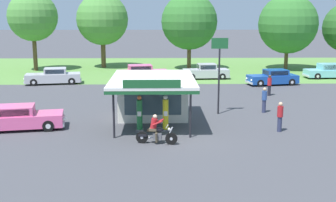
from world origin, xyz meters
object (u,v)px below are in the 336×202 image
(gas_pump_nearside, at_px, (140,115))
(parked_car_second_row_spare, at_px, (142,72))
(gas_pump_offside, at_px, (166,114))
(featured_classic_sedan, at_px, (18,118))
(parked_car_back_row_centre_left, at_px, (54,77))
(bystander_admiring_sedan, at_px, (264,99))
(parked_car_back_row_left, at_px, (273,78))
(parked_car_back_row_right, at_px, (206,72))
(bystander_chatting_near_pumps, at_px, (269,85))
(parked_car_back_row_far_right, at_px, (331,72))
(bystander_standing_back_lot, at_px, (280,116))
(motorcycle_with_rider, at_px, (156,132))
(roadside_pole_sign, at_px, (219,63))

(gas_pump_nearside, relative_size, parked_car_second_row_spare, 0.37)
(gas_pump_offside, bearing_deg, featured_classic_sedan, 176.67)
(gas_pump_nearside, height_order, parked_car_back_row_centre_left, gas_pump_nearside)
(gas_pump_offside, height_order, bystander_admiring_sedan, gas_pump_offside)
(parked_car_second_row_spare, bearing_deg, parked_car_back_row_left, -17.56)
(gas_pump_nearside, bearing_deg, parked_car_back_row_right, 73.07)
(gas_pump_nearside, distance_m, bystander_chatting_near_pumps, 14.69)
(gas_pump_nearside, relative_size, parked_car_back_row_far_right, 0.37)
(gas_pump_nearside, distance_m, bystander_standing_back_lot, 8.09)
(parked_car_back_row_right, xyz_separation_m, parked_car_second_row_spare, (-6.63, 0.09, -0.03))
(featured_classic_sedan, bearing_deg, gas_pump_offside, -3.33)
(gas_pump_offside, height_order, motorcycle_with_rider, gas_pump_offside)
(bystander_admiring_sedan, xyz_separation_m, bystander_chatting_near_pumps, (1.91, 6.07, -0.01))
(parked_car_back_row_left, bearing_deg, bystander_admiring_sedan, -107.65)
(gas_pump_nearside, xyz_separation_m, parked_car_second_row_spare, (-0.60, 19.92, -0.29))
(parked_car_second_row_spare, distance_m, roadside_pole_sign, 17.03)
(roadside_pole_sign, bearing_deg, parked_car_back_row_centre_left, 137.80)
(parked_car_back_row_far_right, bearing_deg, bystander_admiring_sedan, -124.75)
(parked_car_back_row_right, distance_m, bystander_standing_back_lot, 20.28)
(featured_classic_sedan, relative_size, parked_car_second_row_spare, 0.98)
(gas_pump_nearside, xyz_separation_m, bystander_chatting_near_pumps, (10.26, 10.51, -0.05))
(parked_car_second_row_spare, bearing_deg, bystander_standing_back_lot, -66.81)
(bystander_admiring_sedan, distance_m, roadside_pole_sign, 4.09)
(parked_car_back_row_far_right, bearing_deg, parked_car_back_row_left, -150.15)
(featured_classic_sedan, relative_size, parked_car_back_row_centre_left, 0.99)
(parked_car_second_row_spare, bearing_deg, parked_car_back_row_far_right, 0.36)
(featured_classic_sedan, height_order, parked_car_second_row_spare, parked_car_second_row_spare)
(gas_pump_nearside, bearing_deg, roadside_pole_sign, 38.75)
(parked_car_second_row_spare, height_order, bystander_standing_back_lot, bystander_standing_back_lot)
(gas_pump_offside, bearing_deg, parked_car_back_row_far_right, 48.61)
(parked_car_second_row_spare, bearing_deg, bystander_admiring_sedan, -59.98)
(motorcycle_with_rider, bearing_deg, gas_pump_offside, 77.80)
(parked_car_back_row_far_right, height_order, parked_car_back_row_left, parked_car_back_row_far_right)
(parked_car_back_row_right, height_order, roadside_pole_sign, roadside_pole_sign)
(gas_pump_nearside, height_order, bystander_standing_back_lot, gas_pump_nearside)
(parked_car_second_row_spare, height_order, bystander_admiring_sedan, bystander_admiring_sedan)
(bystander_admiring_sedan, bearing_deg, gas_pump_offside, -147.00)
(parked_car_back_row_far_right, distance_m, bystander_chatting_near_pumps, 13.05)
(parked_car_second_row_spare, distance_m, bystander_chatting_near_pumps, 14.37)
(featured_classic_sedan, relative_size, roadside_pole_sign, 1.07)
(parked_car_back_row_far_right, relative_size, parked_car_back_row_left, 1.12)
(bystander_chatting_near_pumps, bearing_deg, gas_pump_nearside, -134.30)
(gas_pump_nearside, distance_m, roadside_pole_sign, 7.06)
(gas_pump_offside, distance_m, bystander_standing_back_lot, 6.59)
(parked_car_back_row_right, relative_size, roadside_pole_sign, 0.97)
(parked_car_back_row_right, distance_m, parked_car_back_row_left, 7.13)
(parked_car_back_row_centre_left, bearing_deg, bystander_admiring_sedan, -35.84)
(parked_car_back_row_left, bearing_deg, gas_pump_offside, -123.38)
(featured_classic_sedan, xyz_separation_m, parked_car_back_row_centre_left, (-1.83, 16.46, 0.03))
(motorcycle_with_rider, bearing_deg, parked_car_second_row_spare, 93.96)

